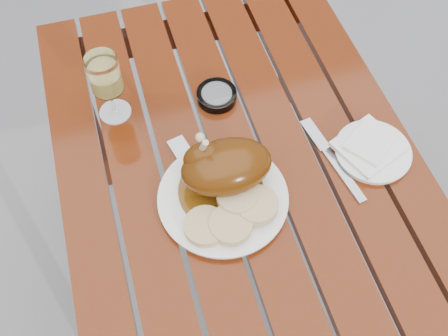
# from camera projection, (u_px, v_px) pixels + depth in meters

# --- Properties ---
(ground) EXTENTS (60.00, 60.00, 0.00)m
(ground) POSITION_uv_depth(u_px,v_px,m) (236.00, 283.00, 1.74)
(ground) COLOR slate
(ground) RESTS_ON ground
(table) EXTENTS (0.80, 1.20, 0.75)m
(table) POSITION_uv_depth(u_px,v_px,m) (239.00, 239.00, 1.43)
(table) COLOR maroon
(table) RESTS_ON ground
(dinner_plate) EXTENTS (0.37, 0.37, 0.02)m
(dinner_plate) POSITION_uv_depth(u_px,v_px,m) (223.00, 198.00, 1.06)
(dinner_plate) COLOR white
(dinner_plate) RESTS_ON table
(roast_duck) EXTENTS (0.21, 0.18, 0.14)m
(roast_duck) POSITION_uv_depth(u_px,v_px,m) (223.00, 166.00, 1.03)
(roast_duck) COLOR #60350B
(roast_duck) RESTS_ON dinner_plate
(bread_dumplings) EXTENTS (0.20, 0.14, 0.03)m
(bread_dumplings) POSITION_uv_depth(u_px,v_px,m) (233.00, 213.00, 1.01)
(bread_dumplings) COLOR #DAB785
(bread_dumplings) RESTS_ON dinner_plate
(wine_glass) EXTENTS (0.09, 0.09, 0.18)m
(wine_glass) POSITION_uv_depth(u_px,v_px,m) (108.00, 88.00, 1.12)
(wine_glass) COLOR #E2D166
(wine_glass) RESTS_ON table
(side_plate) EXTENTS (0.22, 0.22, 0.01)m
(side_plate) POSITION_uv_depth(u_px,v_px,m) (373.00, 152.00, 1.13)
(side_plate) COLOR white
(side_plate) RESTS_ON table
(napkin) EXTENTS (0.17, 0.16, 0.01)m
(napkin) POSITION_uv_depth(u_px,v_px,m) (368.00, 146.00, 1.12)
(napkin) COLOR white
(napkin) RESTS_ON side_plate
(ashtray) EXTENTS (0.12, 0.12, 0.02)m
(ashtray) POSITION_uv_depth(u_px,v_px,m) (217.00, 96.00, 1.21)
(ashtray) COLOR #B2B7BC
(ashtray) RESTS_ON table
(fork) EXTENTS (0.07, 0.21, 0.01)m
(fork) POSITION_uv_depth(u_px,v_px,m) (199.00, 178.00, 1.09)
(fork) COLOR gray
(fork) RESTS_ON table
(knife) EXTENTS (0.05, 0.21, 0.01)m
(knife) POSITION_uv_depth(u_px,v_px,m) (337.00, 165.00, 1.11)
(knife) COLOR gray
(knife) RESTS_ON table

